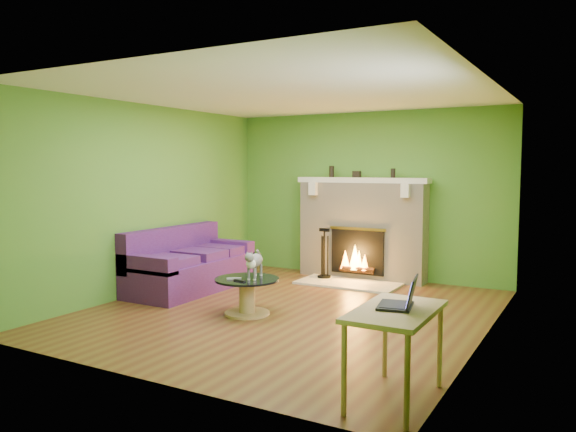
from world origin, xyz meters
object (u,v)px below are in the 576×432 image
cat (255,264)px  desk (395,320)px  coffee_table (247,294)px  sofa (188,266)px

cat → desk: bearing=-51.4°
coffee_table → cat: 0.37m
sofa → coffee_table: sofa is taller
sofa → cat: 1.73m
coffee_table → cat: bearing=32.0°
cat → coffee_table: bearing=-164.4°
desk → cat: size_ratio=1.70×
desk → cat: cat is taller
coffee_table → desk: (2.32, -1.51, 0.36)m
coffee_table → desk: size_ratio=0.81×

